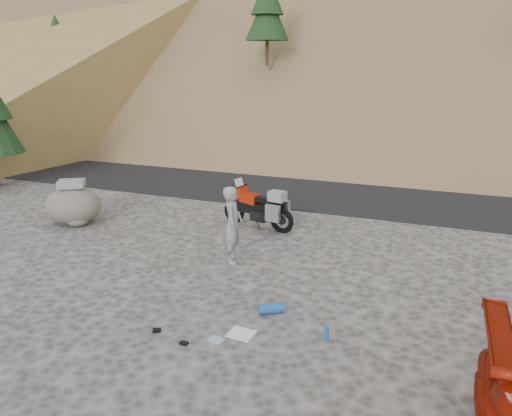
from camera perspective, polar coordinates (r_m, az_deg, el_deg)
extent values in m
plane|color=#3C3A38|center=(10.57, -5.03, -8.30)|extent=(140.00, 140.00, 0.00)
cube|color=black|center=(18.62, 7.39, 2.60)|extent=(120.00, 7.00, 0.05)
cube|color=brown|center=(38.79, 19.29, 20.91)|extent=(110.00, 51.90, 46.72)
cube|color=brown|center=(38.82, 19.34, 21.35)|extent=(110.00, 43.28, 36.46)
cylinder|color=#382214|center=(24.06, 1.27, 17.60)|extent=(0.17, 0.17, 1.40)
cone|color=black|center=(24.14, 1.30, 21.27)|extent=(2.00, 2.00, 2.25)
cylinder|color=#382214|center=(33.23, -21.41, 13.91)|extent=(0.15, 0.15, 1.26)
cone|color=black|center=(33.22, -21.67, 16.29)|extent=(1.80, 1.80, 2.03)
cone|color=black|center=(33.24, -21.82, 17.61)|extent=(1.35, 1.35, 1.58)
cone|color=black|center=(33.28, -21.96, 18.92)|extent=(0.90, 0.90, 1.13)
torus|color=black|center=(14.10, -2.50, -0.39)|extent=(0.67, 0.25, 0.66)
cylinder|color=black|center=(14.10, -2.50, -0.39)|extent=(0.21, 0.10, 0.20)
torus|color=black|center=(13.29, 2.97, -1.45)|extent=(0.72, 0.28, 0.70)
cylinder|color=black|center=(13.29, 2.97, -1.45)|extent=(0.23, 0.12, 0.22)
cylinder|color=black|center=(13.95, -2.25, 1.02)|extent=(0.38, 0.13, 0.81)
cylinder|color=black|center=(13.78, -1.79, 2.46)|extent=(0.17, 0.62, 0.04)
cube|color=black|center=(13.63, 0.07, 0.00)|extent=(1.23, 0.48, 0.30)
cube|color=black|center=(13.64, 0.42, -0.88)|extent=(0.50, 0.39, 0.28)
cube|color=#9B1A08|center=(13.69, -0.74, 1.16)|extent=(0.58, 0.40, 0.31)
cube|color=#9B1A08|center=(13.80, -1.68, 1.80)|extent=(0.37, 0.40, 0.36)
cube|color=silver|center=(13.78, -1.93, 2.89)|extent=(0.18, 0.32, 0.26)
cube|color=black|center=(13.43, 0.96, 0.94)|extent=(0.59, 0.33, 0.12)
cube|color=black|center=(13.25, 2.36, 0.53)|extent=(0.38, 0.25, 0.10)
cube|color=silver|center=(13.07, 1.91, -0.61)|extent=(0.42, 0.20, 0.45)
cube|color=silver|center=(13.50, 3.07, -0.06)|extent=(0.42, 0.20, 0.45)
cube|color=gray|center=(13.18, 2.45, 1.36)|extent=(0.48, 0.42, 0.26)
cube|color=#9B1A08|center=(14.02, -2.52, 0.79)|extent=(0.32, 0.18, 0.04)
cylinder|color=black|center=(13.52, 0.18, -1.80)|extent=(0.07, 0.21, 0.37)
cylinder|color=silver|center=(13.25, 1.92, -1.18)|extent=(0.47, 0.18, 0.13)
imported|color=gray|center=(11.52, -2.61, -6.09)|extent=(0.58, 0.73, 1.77)
ellipsoid|color=#5C564F|center=(14.92, -20.13, 0.31)|extent=(1.97, 1.82, 1.05)
cube|color=gray|center=(14.77, -20.36, 2.59)|extent=(0.82, 0.76, 0.18)
ellipsoid|color=#5C564F|center=(14.70, -19.73, -1.23)|extent=(0.67, 0.61, 0.38)
cube|color=white|center=(8.66, -1.69, -14.17)|extent=(0.46, 0.41, 0.01)
cylinder|color=#1A52A1|center=(9.25, 1.76, -11.41)|extent=(0.49, 0.41, 0.19)
cylinder|color=#1A52A1|center=(8.51, 8.03, -14.03)|extent=(0.11, 0.11, 0.24)
cube|color=black|center=(8.46, -8.25, -15.04)|extent=(0.14, 0.11, 0.04)
cube|color=black|center=(8.88, -11.28, -13.54)|extent=(0.17, 0.16, 0.05)
cube|color=#80ACC6|center=(8.52, -4.57, -14.75)|extent=(0.31, 0.25, 0.01)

